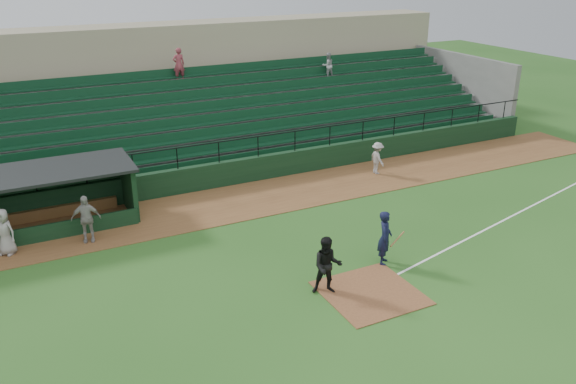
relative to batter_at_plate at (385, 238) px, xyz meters
name	(u,v)px	position (x,y,z in m)	size (l,w,h in m)	color
ground	(354,279)	(-1.57, -0.50, -1.00)	(90.00, 90.00, 0.00)	#27561B
warning_track	(258,198)	(-1.57, 7.50, -0.99)	(40.00, 4.00, 0.03)	brown
home_plate_dirt	(370,293)	(-1.57, -1.50, -0.99)	(3.00, 3.00, 0.03)	brown
foul_line	(502,221)	(6.43, 0.70, -1.00)	(18.00, 0.09, 0.01)	white
stadium_structure	(196,108)	(-1.57, 15.96, 1.30)	(38.00, 13.08, 6.40)	black
dugout	(18,196)	(-11.32, 9.06, 0.33)	(8.90, 3.20, 2.42)	black
batter_at_plate	(385,238)	(0.00, 0.00, 0.00)	(1.21, 0.87, 2.01)	black
umpire	(327,266)	(-2.82, -0.81, -0.01)	(0.96, 0.75, 1.98)	black
runner	(377,158)	(5.08, 7.78, -0.17)	(1.04, 0.60, 1.61)	#99948F
dugout_player_a	(86,219)	(-9.15, 6.49, -0.04)	(1.10, 0.46, 1.87)	#9B9591
dugout_player_b	(4,232)	(-11.99, 6.74, -0.08)	(0.87, 0.57, 1.78)	gray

